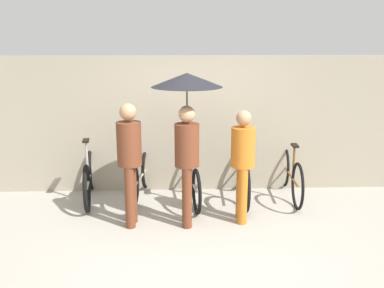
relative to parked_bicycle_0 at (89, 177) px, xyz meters
name	(u,v)px	position (x,y,z in m)	size (l,w,h in m)	color
ground_plane	(195,242)	(1.57, -1.51, -0.37)	(30.00, 30.00, 0.00)	#9E998E
back_wall	(190,124)	(1.57, 0.44, 0.72)	(11.14, 0.12, 2.18)	gray
parked_bicycle_0	(89,177)	(0.00, 0.00, 0.00)	(0.44, 1.66, 1.10)	black
parked_bicycle_1	(140,176)	(0.79, 0.01, -0.01)	(0.44, 1.69, 1.04)	black
parked_bicycle_2	(191,178)	(1.57, -0.08, -0.01)	(0.44, 1.73, 1.04)	black
parked_bicycle_3	(241,175)	(2.36, -0.04, 0.01)	(0.44, 1.77, 1.04)	black
parked_bicycle_4	(290,174)	(3.15, 0.01, 0.00)	(0.44, 1.72, 1.00)	black
pedestrian_leading	(130,156)	(0.74, -0.96, 0.59)	(0.32, 0.32, 1.65)	brown
pedestrian_center	(187,110)	(1.49, -0.91, 1.18)	(0.92, 0.92, 2.02)	brown
pedestrian_trailing	(243,159)	(2.23, -0.90, 0.52)	(0.32, 0.32, 1.54)	#C66B1E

